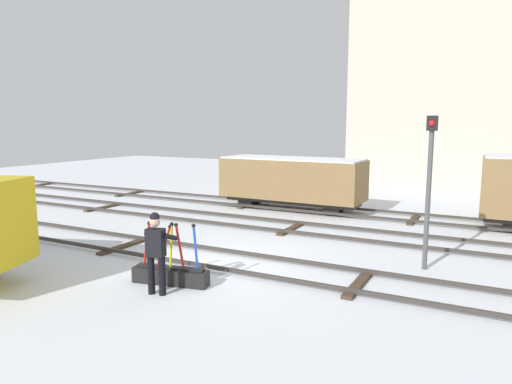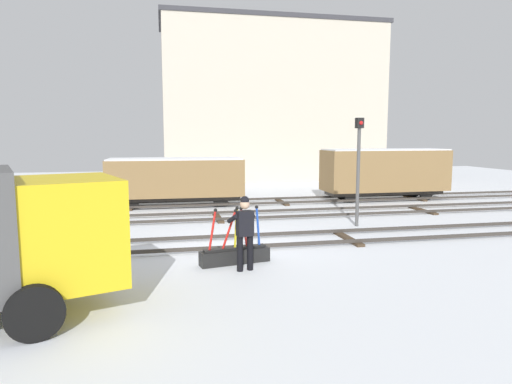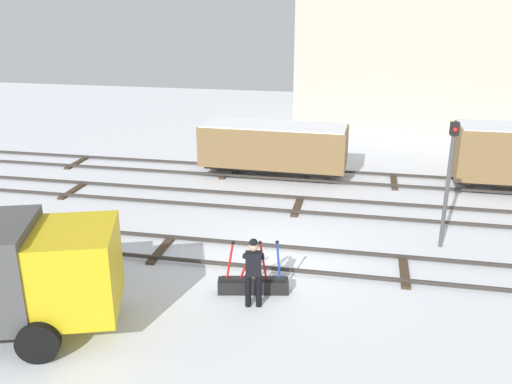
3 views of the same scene
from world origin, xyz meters
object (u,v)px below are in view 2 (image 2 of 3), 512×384
Objects in this scene: switch_lever_frame at (235,254)px; freight_car_mid_siding at (176,178)px; rail_worker at (244,228)px; signal_post at (358,160)px; freight_car_back_track at (385,171)px.

freight_car_mid_siding is at bearing 85.45° from switch_lever_frame.
rail_worker is 0.47× the size of signal_post.
freight_car_back_track reaches higher than rail_worker.
switch_lever_frame is 0.30× the size of freight_car_mid_siding.
switch_lever_frame is 0.30× the size of freight_car_back_track.
freight_car_back_track is at bearing 35.60° from switch_lever_frame.
rail_worker is 6.73m from signal_post.
signal_post is 0.62× the size of freight_car_back_track.
freight_car_back_track is at bearing 55.21° from signal_post.
freight_car_mid_siding reaches higher than switch_lever_frame.
freight_car_back_track is (9.03, 10.40, 0.44)m from rail_worker.
freight_car_mid_siding is (-1.28, 10.40, 0.26)m from rail_worker.
freight_car_back_track is at bearing 1.38° from freight_car_mid_siding.
rail_worker is at bearing -131.43° from freight_car_back_track.
signal_post reaches higher than rail_worker.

